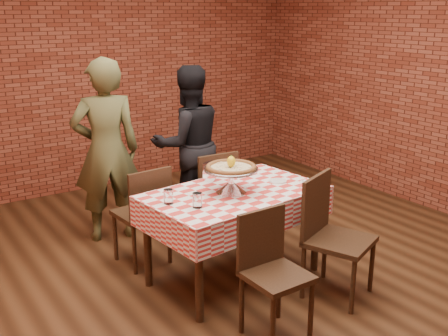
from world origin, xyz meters
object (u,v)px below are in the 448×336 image
(water_glass_right, at_px, (168,197))
(diner_black, at_px, (188,144))
(condiment_caddy, at_px, (211,172))
(chair_near_right, at_px, (340,239))
(pizza, at_px, (231,168))
(pizza_stand, at_px, (231,180))
(water_glass_left, at_px, (197,200))
(chair_far_right, at_px, (209,195))
(chair_near_left, at_px, (277,279))
(table, at_px, (234,235))
(diner_olive, at_px, (106,151))
(chair_far_left, at_px, (141,214))

(water_glass_right, height_order, diner_black, diner_black)
(water_glass_right, height_order, condiment_caddy, condiment_caddy)
(condiment_caddy, height_order, diner_black, diner_black)
(water_glass_right, bearing_deg, chair_near_right, -33.65)
(pizza, bearing_deg, condiment_caddy, 85.26)
(pizza_stand, height_order, water_glass_right, pizza_stand)
(water_glass_left, bearing_deg, pizza, 20.10)
(condiment_caddy, bearing_deg, chair_far_right, 35.26)
(chair_near_right, height_order, diner_black, diner_black)
(pizza_stand, xyz_separation_m, chair_near_right, (0.54, -0.67, -0.38))
(pizza_stand, distance_m, water_glass_right, 0.54)
(pizza, distance_m, condiment_caddy, 0.36)
(chair_near_left, xyz_separation_m, chair_near_right, (0.75, 0.17, 0.04))
(table, xyz_separation_m, chair_near_right, (0.50, -0.68, 0.09))
(diner_black, bearing_deg, pizza_stand, 82.19)
(pizza_stand, distance_m, diner_olive, 1.43)
(pizza, distance_m, diner_black, 1.44)
(condiment_caddy, distance_m, chair_near_left, 1.27)
(chair_far_left, distance_m, chair_far_right, 0.75)
(condiment_caddy, bearing_deg, chair_far_left, 119.31)
(condiment_caddy, xyz_separation_m, diner_black, (0.39, 1.03, -0.03))
(water_glass_right, bearing_deg, chair_far_left, 83.74)
(table, distance_m, chair_far_left, 0.85)
(pizza, distance_m, chair_far_left, 0.98)
(condiment_caddy, height_order, diner_olive, diner_olive)
(chair_near_right, relative_size, diner_black, 0.58)
(chair_far_left, distance_m, diner_black, 1.17)
(water_glass_right, bearing_deg, condiment_caddy, 27.96)
(diner_black, bearing_deg, chair_far_right, 86.51)
(water_glass_left, relative_size, condiment_caddy, 0.72)
(condiment_caddy, distance_m, chair_far_left, 0.72)
(chair_far_right, bearing_deg, chair_near_left, 75.79)
(pizza_stand, height_order, diner_olive, diner_olive)
(chair_near_right, height_order, diner_olive, diner_olive)
(water_glass_left, relative_size, chair_far_right, 0.12)
(diner_olive, distance_m, diner_black, 0.90)
(chair_near_right, xyz_separation_m, chair_far_right, (-0.26, 1.45, -0.02))
(water_glass_left, height_order, water_glass_right, same)
(water_glass_right, distance_m, diner_black, 1.64)
(condiment_caddy, relative_size, diner_black, 0.10)
(pizza_stand, relative_size, chair_near_left, 0.50)
(diner_black, bearing_deg, condiment_caddy, 78.48)
(diner_olive, bearing_deg, chair_far_right, 157.00)
(chair_far_left, bearing_deg, pizza, 119.12)
(table, xyz_separation_m, diner_olive, (-0.52, 1.34, 0.49))
(pizza, distance_m, chair_near_right, 0.99)
(table, xyz_separation_m, condiment_caddy, (-0.01, 0.34, 0.46))
(pizza_stand, relative_size, diner_olive, 0.25)
(chair_near_left, xyz_separation_m, chair_far_right, (0.49, 1.62, 0.01))
(pizza, height_order, chair_far_left, pizza)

